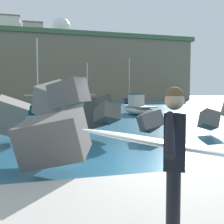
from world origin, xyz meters
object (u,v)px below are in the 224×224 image
object	(u,v)px
boat_near_right	(130,101)
surfer_with_board	(170,153)
boat_far_left	(47,101)
boat_far_centre	(86,100)
mooring_buoy_inner	(98,104)
boat_mid_left	(89,104)
boat_mid_right	(137,108)
radar_dome	(61,31)
station_building_central	(33,33)
station_building_west	(10,28)
boat_mid_centre	(41,108)

from	to	relation	value
boat_near_right	surfer_with_board	bearing A→B (deg)	-108.39
surfer_with_board	boat_near_right	distance (m)	46.45
boat_far_left	boat_far_centre	xyz separation A→B (m)	(6.98, 1.65, 0.01)
mooring_buoy_inner	boat_mid_left	bearing A→B (deg)	-112.21
boat_mid_right	boat_far_centre	xyz separation A→B (m)	(-0.25, 25.93, 0.10)
boat_mid_left	radar_dome	xyz separation A→B (m)	(1.02, 57.18, 22.39)
boat_far_left	radar_dome	world-z (taller)	radar_dome
boat_mid_left	mooring_buoy_inner	bearing A→B (deg)	67.79
boat_mid_right	mooring_buoy_inner	bearing A→B (deg)	87.63
boat_near_right	boat_far_centre	size ratio (longest dim) A/B	1.39
boat_near_right	station_building_central	distance (m)	53.72
station_building_west	radar_dome	bearing A→B (deg)	19.89
boat_mid_centre	mooring_buoy_inner	distance (m)	19.40
boat_near_right	station_building_west	distance (m)	52.93
boat_mid_centre	station_building_central	world-z (taller)	station_building_central
boat_near_right	station_building_central	xyz separation A→B (m)	(-17.14, 46.49, 20.77)
surfer_with_board	mooring_buoy_inner	xyz separation A→B (m)	(8.17, 41.34, -1.06)
boat_near_right	station_building_central	size ratio (longest dim) A/B	1.14
boat_mid_right	station_building_central	xyz separation A→B (m)	(-9.80, 69.99, 20.74)
boat_far_centre	station_building_west	size ratio (longest dim) A/B	0.89
boat_far_centre	mooring_buoy_inner	bearing A→B (deg)	-77.86
surfer_with_board	boat_mid_right	size ratio (longest dim) A/B	0.37
surfer_with_board	station_building_central	xyz separation A→B (m)	(-2.49, 90.56, 20.08)
surfer_with_board	boat_mid_centre	world-z (taller)	boat_mid_centre
boat_near_right	boat_far_centre	bearing A→B (deg)	162.29
boat_near_right	station_building_central	bearing A→B (deg)	110.24
boat_mid_left	boat_far_centre	size ratio (longest dim) A/B	1.04
surfer_with_board	mooring_buoy_inner	world-z (taller)	surfer_with_board
boat_far_centre	radar_dome	bearing A→B (deg)	90.64
surfer_with_board	boat_mid_left	world-z (taller)	boat_mid_left
boat_near_right	boat_mid_centre	size ratio (longest dim) A/B	1.16
radar_dome	station_building_west	bearing A→B (deg)	-160.11
mooring_buoy_inner	radar_dome	xyz separation A→B (m)	(-1.62, 50.73, 22.66)
surfer_with_board	boat_mid_left	bearing A→B (deg)	80.98
boat_mid_right	radar_dome	distance (m)	74.89
boat_far_centre	station_building_west	distance (m)	47.87
mooring_buoy_inner	station_building_central	distance (m)	54.61
station_building_central	surfer_with_board	bearing A→B (deg)	-88.43
boat_mid_centre	station_building_central	bearing A→B (deg)	91.19
boat_near_right	boat_mid_right	size ratio (longest dim) A/B	1.51
boat_mid_right	mooring_buoy_inner	distance (m)	20.80
radar_dome	station_building_central	world-z (taller)	radar_dome
boat_mid_left	boat_far_left	distance (m)	11.35
boat_far_centre	boat_mid_right	bearing A→B (deg)	-89.45
station_building_west	station_building_central	xyz separation A→B (m)	(6.79, 4.22, -0.27)
boat_mid_right	station_building_central	bearing A→B (deg)	97.97
boat_far_centre	station_building_west	bearing A→B (deg)	112.30
boat_mid_right	radar_dome	bearing A→B (deg)	90.61
surfer_with_board	boat_far_centre	xyz separation A→B (m)	(7.06, 46.49, -0.56)
boat_mid_centre	mooring_buoy_inner	world-z (taller)	boat_mid_centre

